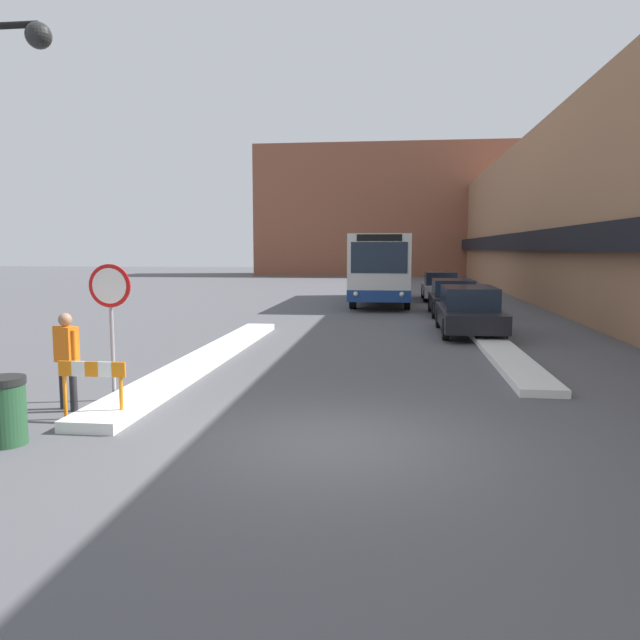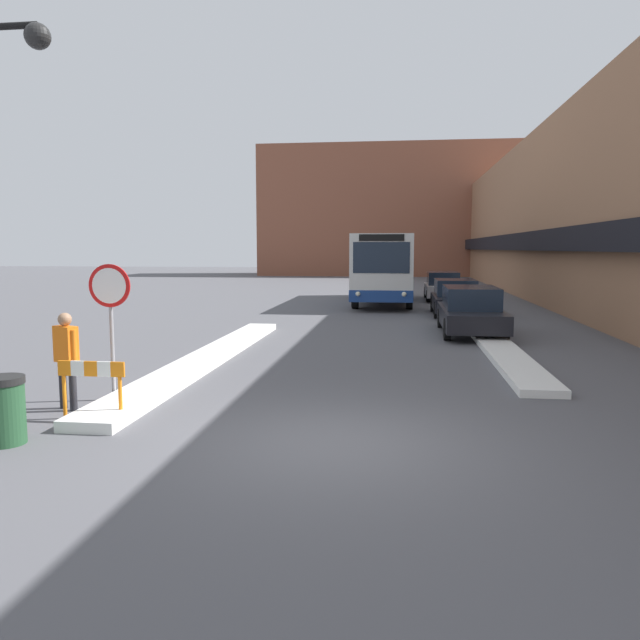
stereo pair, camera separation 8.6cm
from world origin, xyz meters
name	(u,v)px [view 2 (the right image)]	position (x,y,z in m)	size (l,w,h in m)	color
ground_plane	(328,443)	(0.00, 0.00, 0.00)	(160.00, 160.00, 0.00)	#515156
building_row_right	(586,216)	(9.97, 24.00, 4.29)	(5.50, 60.00, 8.60)	#996B4C
building_backdrop_far	(391,212)	(0.00, 55.72, 6.35)	(26.00, 8.00, 12.70)	brown
snow_bank_left	(208,357)	(-3.60, 5.99, 0.09)	(0.90, 12.08, 0.18)	silver
snow_bank_right	(503,352)	(3.60, 7.71, 0.08)	(0.90, 9.29, 0.16)	silver
city_bus	(384,267)	(0.19, 22.72, 1.80)	(2.70, 10.44, 3.32)	silver
parked_car_front	(471,310)	(3.20, 11.70, 0.75)	(1.86, 4.77, 1.49)	black
parked_car_middle	(455,297)	(3.20, 17.37, 0.73)	(1.82, 4.25, 1.45)	black
parked_car_back	(443,286)	(3.20, 24.89, 0.73)	(1.82, 4.41, 1.47)	#B7B7BC
stop_sign	(110,302)	(-4.10, 1.99, 1.77)	(0.76, 0.08, 2.43)	gray
pedestrian	(66,352)	(-4.55, 1.27, 0.99)	(0.48, 0.38, 1.64)	#232328
trash_bin	(4,410)	(-4.45, -0.59, 0.48)	(0.59, 0.59, 0.95)	#234C2D
construction_barricade	(91,378)	(-3.84, 0.73, 0.67)	(1.10, 0.06, 0.94)	orange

